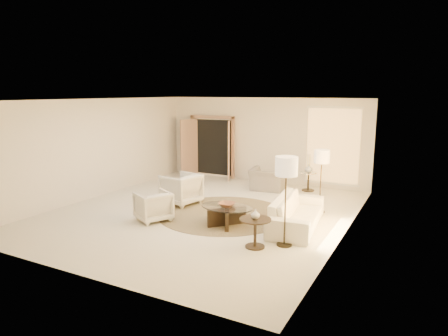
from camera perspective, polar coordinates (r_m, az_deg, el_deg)
The scene contains 18 objects.
room at distance 9.84m, azimuth -3.15°, elevation 1.52°, with size 7.04×8.04×2.83m.
windows_right at distance 8.73m, azimuth 17.07°, elevation -0.47°, with size 0.10×6.40×2.40m, color #FFC266, non-canonical shape.
window_back_corner at distance 12.68m, azimuth 15.26°, elevation 3.03°, with size 1.70×0.10×2.40m, color #FFC266, non-canonical shape.
curtains_right at distance 9.62m, azimuth 17.77°, elevation 0.20°, with size 0.06×5.20×2.60m, color #CABD8A, non-canonical shape.
french_doors at distance 14.10m, azimuth -1.82°, elevation 3.00°, with size 1.95×0.66×2.16m.
area_rug at distance 9.99m, azimuth -0.07°, elevation -6.53°, with size 3.24×3.24×0.01m, color #413522.
sofa at distance 9.13m, azimuth 10.37°, elevation -6.22°, with size 2.32×0.91×0.68m, color silver.
armchair_left at distance 10.83m, azimuth -6.16°, elevation -2.77°, with size 0.88×0.82×0.90m, color silver.
armchair_right at distance 9.55m, azimuth -10.08°, elevation -5.18°, with size 0.74×0.69×0.76m, color silver.
accent_chair at distance 12.34m, azimuth 6.28°, elevation -1.10°, with size 1.03×0.67×0.90m, color gray.
coffee_table at distance 9.07m, azimuth 0.41°, elevation -6.53°, with size 1.37×1.37×0.45m.
end_table at distance 7.83m, azimuth 4.48°, elevation -8.51°, with size 0.62×0.62×0.58m.
side_table at distance 12.46m, azimuth 11.96°, elevation -1.63°, with size 0.50×0.50×0.58m.
floor_lamp_near at distance 10.11m, azimuth 13.79°, elevation 1.21°, with size 0.39×0.39×1.59m.
floor_lamp_far at distance 7.70m, azimuth 8.90°, elevation -0.34°, with size 0.43×0.43×1.78m.
bowl at distance 9.01m, azimuth 0.41°, elevation -5.24°, with size 0.37×0.37×0.09m, color brown.
end_vase at distance 7.75m, azimuth 4.51°, elevation -6.60°, with size 0.18×0.18×0.19m, color silver.
side_vase at distance 12.39m, azimuth 12.02°, elevation -0.06°, with size 0.24×0.24×0.25m, color silver.
Camera 1 is at (4.99, -8.33, 2.99)m, focal length 32.00 mm.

